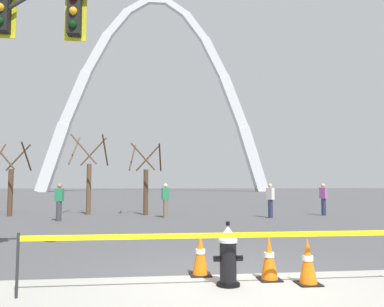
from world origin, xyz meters
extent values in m
plane|color=#474749|center=(0.00, 0.00, 0.00)|extent=(240.00, 240.00, 0.00)
cylinder|color=black|center=(-0.09, -0.50, 0.03)|extent=(0.36, 0.36, 0.05)
cylinder|color=black|center=(-0.09, -0.50, 0.36)|extent=(0.26, 0.26, 0.62)
cylinder|color=#B7B7BC|center=(-0.09, -0.50, 0.69)|extent=(0.30, 0.30, 0.04)
cone|color=#B7B7BC|center=(-0.09, -0.50, 0.82)|extent=(0.30, 0.30, 0.22)
cylinder|color=black|center=(-0.09, -0.50, 0.96)|extent=(0.06, 0.06, 0.06)
cylinder|color=black|center=(-0.27, -0.50, 0.42)|extent=(0.10, 0.09, 0.09)
cylinder|color=black|center=(0.09, -0.50, 0.42)|extent=(0.10, 0.09, 0.09)
cylinder|color=black|center=(-0.09, -0.30, 0.33)|extent=(0.13, 0.14, 0.13)
cylinder|color=black|center=(-0.09, -0.22, 0.33)|extent=(0.15, 0.03, 0.15)
cylinder|color=#232326|center=(-3.13, -0.80, 0.45)|extent=(0.04, 0.04, 0.90)
cube|color=yellow|center=(-0.15, -0.79, 0.82)|extent=(5.97, 0.01, 0.08)
cube|color=black|center=(1.17, -0.57, 0.01)|extent=(0.36, 0.36, 0.03)
cone|color=orange|center=(1.17, -0.57, 0.38)|extent=(0.28, 0.28, 0.70)
cylinder|color=white|center=(1.17, -0.57, 0.42)|extent=(0.17, 0.17, 0.08)
cube|color=black|center=(-0.43, 0.20, 0.01)|extent=(0.36, 0.36, 0.03)
cone|color=orange|center=(-0.43, 0.20, 0.38)|extent=(0.28, 0.28, 0.70)
cylinder|color=white|center=(-0.43, 0.20, 0.42)|extent=(0.17, 0.17, 0.08)
cube|color=black|center=(0.65, -0.24, 0.01)|extent=(0.36, 0.36, 0.03)
cone|color=orange|center=(0.65, -0.24, 0.38)|extent=(0.28, 0.28, 0.70)
cylinder|color=white|center=(0.65, -0.24, 0.42)|extent=(0.17, 0.17, 0.08)
cylinder|color=#232326|center=(-4.23, 1.31, 5.05)|extent=(1.11, 0.08, 0.81)
cube|color=black|center=(-4.27, 1.31, 5.05)|extent=(0.26, 0.24, 0.90)
cube|color=gold|center=(-4.27, 1.45, 5.05)|extent=(0.44, 0.03, 1.04)
sphere|color=orange|center=(-4.27, 1.18, 5.05)|extent=(0.16, 0.16, 0.16)
sphere|color=black|center=(-4.27, 1.18, 4.77)|extent=(0.16, 0.16, 0.16)
cube|color=black|center=(-2.87, 1.31, 5.05)|extent=(0.26, 0.24, 0.90)
cube|color=gold|center=(-2.87, 1.45, 5.05)|extent=(0.44, 0.03, 1.04)
sphere|color=orange|center=(-2.87, 1.18, 5.05)|extent=(0.16, 0.16, 0.16)
sphere|color=black|center=(-2.87, 1.18, 4.77)|extent=(0.16, 0.16, 0.16)
cube|color=silver|center=(-19.57, 67.75, 6.45)|extent=(6.02, 2.17, 13.63)
cube|color=silver|center=(-15.66, 67.75, 18.07)|extent=(5.77, 1.94, 11.11)
cube|color=silver|center=(-11.74, 67.75, 27.10)|extent=(5.49, 1.71, 8.60)
cube|color=silver|center=(-7.83, 67.75, 33.55)|extent=(5.16, 1.49, 6.14)
cube|color=silver|center=(-3.91, 67.75, 37.42)|extent=(4.69, 1.26, 3.69)
cube|color=silver|center=(0.00, 67.75, 38.71)|extent=(4.01, 1.03, 1.03)
cube|color=silver|center=(3.91, 67.75, 37.42)|extent=(4.69, 1.26, 3.69)
cube|color=silver|center=(7.83, 67.75, 33.55)|extent=(5.16, 1.49, 6.14)
cube|color=silver|center=(11.74, 67.75, 27.10)|extent=(5.49, 1.71, 8.60)
cube|color=silver|center=(15.66, 67.75, 18.07)|extent=(5.77, 1.94, 11.11)
cube|color=silver|center=(19.57, 67.75, 6.45)|extent=(6.02, 2.17, 13.63)
cylinder|color=#473323|center=(-8.05, 12.97, 1.15)|extent=(0.24, 0.24, 2.29)
cylinder|color=#473323|center=(-7.34, 12.89, 2.92)|extent=(0.20, 1.25, 1.38)
cylinder|color=#473323|center=(-7.98, 13.68, 2.92)|extent=(1.25, 0.20, 1.38)
cylinder|color=#473323|center=(-8.21, 12.27, 2.92)|extent=(1.24, 0.35, 1.38)
cylinder|color=brown|center=(-4.42, 13.63, 1.30)|extent=(0.24, 0.24, 2.61)
cylinder|color=brown|center=(-5.22, 13.78, 3.32)|extent=(0.36, 1.40, 1.56)
cylinder|color=brown|center=(-3.61, 13.54, 3.32)|extent=(0.22, 1.42, 1.56)
cylinder|color=brown|center=(-4.34, 14.43, 3.32)|extent=(1.42, 0.22, 1.56)
cylinder|color=brown|center=(-4.60, 12.83, 3.32)|extent=(1.40, 0.39, 1.56)
cylinder|color=#473323|center=(-1.48, 12.97, 1.15)|extent=(0.24, 0.24, 2.30)
cylinder|color=#473323|center=(-2.18, 13.11, 2.92)|extent=(0.32, 1.25, 1.38)
cylinder|color=#473323|center=(-0.77, 12.89, 2.92)|extent=(0.20, 1.26, 1.38)
cylinder|color=#473323|center=(-1.41, 13.68, 2.92)|extent=(1.26, 0.20, 1.38)
cylinder|color=#473323|center=(-1.64, 12.27, 2.92)|extent=(1.24, 0.35, 1.38)
cylinder|color=#232847|center=(4.30, 10.69, 0.42)|extent=(0.22, 0.22, 0.84)
cube|color=beige|center=(4.30, 10.69, 1.11)|extent=(0.35, 0.39, 0.54)
sphere|color=tan|center=(4.30, 10.69, 1.49)|extent=(0.20, 0.20, 0.20)
cylinder|color=brown|center=(-0.55, 11.33, 0.42)|extent=(0.22, 0.22, 0.84)
cube|color=#23754C|center=(-0.55, 11.33, 1.11)|extent=(0.37, 0.26, 0.54)
sphere|color=beige|center=(-0.55, 11.33, 1.49)|extent=(0.20, 0.20, 0.20)
cylinder|color=#38383D|center=(-5.12, 10.26, 0.42)|extent=(0.22, 0.22, 0.84)
cube|color=#23754C|center=(-5.12, 10.26, 1.11)|extent=(0.37, 0.26, 0.54)
sphere|color=#936B4C|center=(-5.12, 10.26, 1.49)|extent=(0.20, 0.20, 0.20)
cylinder|color=#232847|center=(7.37, 11.69, 0.42)|extent=(0.22, 0.22, 0.84)
cube|color=#995193|center=(7.37, 11.69, 1.11)|extent=(0.34, 0.39, 0.54)
sphere|color=tan|center=(7.37, 11.69, 1.49)|extent=(0.20, 0.20, 0.20)
camera|label=1|loc=(-1.33, -6.34, 1.58)|focal=35.14mm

